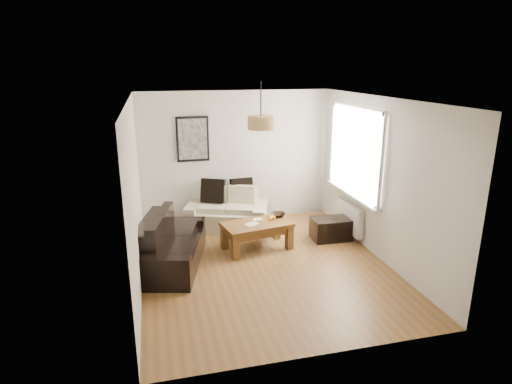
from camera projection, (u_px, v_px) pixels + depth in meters
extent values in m
plane|color=brown|center=(265.00, 266.00, 6.78)|extent=(4.50, 4.50, 0.00)
cube|color=white|center=(349.00, 217.00, 7.84)|extent=(0.10, 0.90, 0.52)
cylinder|color=tan|center=(261.00, 123.00, 6.42)|extent=(0.40, 0.40, 0.20)
cube|color=black|center=(331.00, 229.00, 7.77)|extent=(0.70, 0.46, 0.40)
cube|color=black|center=(213.00, 191.00, 8.28)|extent=(0.48, 0.32, 0.46)
cube|color=black|center=(242.00, 189.00, 8.42)|extent=(0.45, 0.19, 0.44)
imported|color=black|center=(278.00, 215.00, 7.58)|extent=(0.30, 0.30, 0.06)
sphere|color=orange|center=(271.00, 218.00, 7.42)|extent=(0.09, 0.09, 0.08)
sphere|color=#FF9C15|center=(274.00, 218.00, 7.42)|extent=(0.06, 0.06, 0.06)
sphere|color=orange|center=(270.00, 218.00, 7.38)|extent=(0.07, 0.07, 0.06)
cube|color=white|center=(252.00, 224.00, 7.23)|extent=(0.26, 0.24, 0.01)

